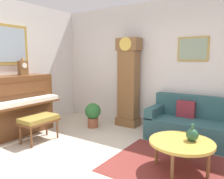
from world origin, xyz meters
name	(u,v)px	position (x,y,z in m)	size (l,w,h in m)	color
ground_plane	(91,172)	(0.00, 0.00, -0.05)	(6.40, 6.00, 0.10)	beige
wall_back	(159,66)	(0.02, 2.40, 1.40)	(5.30, 0.13, 2.80)	silver
area_rug	(183,169)	(1.09, 0.72, 0.00)	(2.10, 1.50, 0.01)	maroon
piano	(16,105)	(-2.23, 0.32, 0.62)	(0.87, 1.44, 1.22)	brown
piano_bench	(39,120)	(-1.50, 0.31, 0.41)	(0.42, 0.70, 0.48)	brown
grandfather_clock	(128,85)	(-0.61, 2.14, 0.96)	(0.52, 0.34, 2.03)	brown
couch	(200,126)	(1.04, 1.95, 0.31)	(1.90, 0.80, 0.84)	#2D565B
coffee_table	(181,143)	(1.06, 0.68, 0.40)	(0.88, 0.88, 0.43)	gold
mantel_clock	(23,67)	(-2.23, 0.53, 1.39)	(0.13, 0.18, 0.38)	brown
green_jug	(192,135)	(1.18, 0.76, 0.52)	(0.17, 0.17, 0.24)	#234C33
potted_plant	(93,113)	(-1.20, 1.55, 0.32)	(0.36, 0.36, 0.56)	#935138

